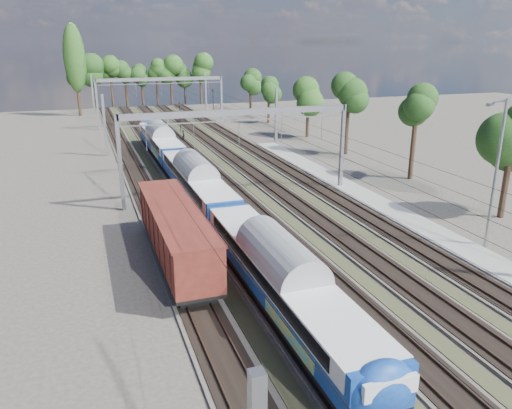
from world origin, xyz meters
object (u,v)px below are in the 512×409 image
object	(u,v)px
emu_train	(197,177)
worker	(184,136)
signal_far	(213,98)
signal_near	(180,113)
lamp_post	(495,170)
freight_boxcar	(176,231)

from	to	relation	value
emu_train	worker	xyz separation A→B (m)	(5.28, 32.95, -1.83)
signal_far	signal_near	bearing A→B (deg)	-131.62
emu_train	signal_far	world-z (taller)	signal_far
signal_far	emu_train	bearing A→B (deg)	-118.64
worker	signal_far	world-z (taller)	signal_far
signal_far	lamp_post	bearing A→B (deg)	-101.98
emu_train	freight_boxcar	bearing A→B (deg)	-109.07
freight_boxcar	signal_far	world-z (taller)	signal_far
emu_train	lamp_post	xyz separation A→B (m)	(18.39, -18.09, 3.53)
signal_near	lamp_post	bearing A→B (deg)	-58.87
freight_boxcar	worker	xyz separation A→B (m)	(9.78, 45.97, -1.58)
signal_far	lamp_post	size ratio (longest dim) A/B	0.49
signal_far	lamp_post	distance (m)	79.18
worker	signal_near	size ratio (longest dim) A/B	0.33
worker	freight_boxcar	bearing A→B (deg)	163.50
signal_near	worker	bearing A→B (deg)	-78.34
emu_train	signal_near	bearing A→B (deg)	81.12
worker	signal_near	bearing A→B (deg)	-12.46
worker	signal_far	distance (m)	30.77
emu_train	worker	size ratio (longest dim) A/B	37.98
freight_boxcar	emu_train	bearing A→B (deg)	70.93
signal_far	lamp_post	xyz separation A→B (m)	(0.83, -79.13, 2.69)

